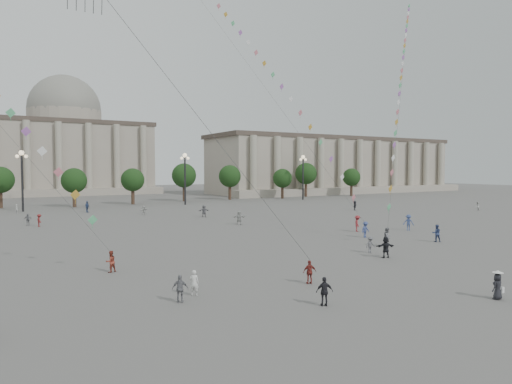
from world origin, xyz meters
TOP-DOWN VIEW (x-y plane):
  - ground at (0.00, 0.00)m, footprint 360.00×360.00m
  - hall_east at (75.00, 93.89)m, footprint 84.00×26.22m
  - hall_central at (0.00, 129.22)m, footprint 48.30×34.30m
  - tree_row at (0.00, 78.00)m, footprint 137.12×5.12m
  - lamp_post_mid_west at (-15.00, 70.00)m, footprint 2.00×0.90m
  - lamp_post_mid_east at (15.00, 70.00)m, footprint 2.00×0.90m
  - lamp_post_far_east at (45.00, 70.00)m, footprint 2.00×0.90m
  - person_crowd_0 at (-5.60, 62.80)m, footprint 1.14×1.14m
  - person_crowd_3 at (9.04, 8.66)m, footprint 1.74×1.04m
  - person_crowd_4 at (1.60, 53.90)m, footprint 1.42×0.97m
  - person_crowd_6 at (9.50, 10.94)m, footprint 0.97×0.56m
  - person_crowd_7 at (8.89, 34.72)m, footprint 1.77×1.33m
  - person_crowd_8 at (18.03, 21.87)m, footprint 1.29×1.43m
  - person_crowd_9 at (36.74, 42.82)m, footprint 1.54×1.36m
  - person_crowd_10 at (-16.07, 67.21)m, footprint 0.62×0.66m
  - person_crowd_12 at (8.67, 45.87)m, footprint 1.80×0.85m
  - person_crowd_13 at (-9.33, 6.13)m, footprint 0.67×0.61m
  - person_crowd_14 at (24.05, 19.47)m, footprint 1.35×1.43m
  - person_crowd_16 at (-15.61, 47.83)m, footprint 0.99×0.55m
  - person_crowd_17 at (-14.39, 45.96)m, footprint 0.79×1.14m
  - person_crowd_18 at (19.76, 12.05)m, footprint 1.10×1.06m
  - person_crowd_19 at (54.92, 31.22)m, footprint 0.92×0.84m
  - tourist_0 at (-1.73, 4.92)m, footprint 0.98×0.63m
  - tourist_1 at (-3.93, 0.63)m, footprint 1.02×0.75m
  - tourist_3 at (-10.54, 5.20)m, footprint 0.99×0.79m
  - kite_flyer_0 at (-12.24, 14.82)m, footprint 0.91×0.80m
  - kite_flyer_1 at (15.55, 17.91)m, footprint 1.20×0.78m
  - kite_flyer_2 at (13.28, 12.56)m, footprint 1.08×0.96m
  - hat_person at (5.49, -3.38)m, footprint 0.75×0.60m
  - kite_train_mid at (9.76, 41.34)m, footprint 11.62×44.19m
  - kite_train_east at (30.30, 26.55)m, footprint 32.36×26.22m

SIDE VIEW (x-z plane):
  - ground at x=0.00m, z-range 0.00..0.00m
  - person_crowd_4 at x=1.60m, z-range 0.00..1.47m
  - person_crowd_6 at x=9.50m, z-range 0.00..1.49m
  - person_crowd_10 at x=-16.07m, z-range 0.00..1.51m
  - person_crowd_13 at x=-9.33m, z-range 0.00..1.54m
  - person_crowd_19 at x=54.92m, z-range 0.00..1.54m
  - tourist_0 at x=-1.73m, z-range 0.00..1.55m
  - tourist_3 at x=-10.54m, z-range 0.00..1.57m
  - kite_flyer_0 at x=-12.24m, z-range 0.00..1.57m
  - tourist_1 at x=-3.93m, z-range 0.00..1.60m
  - person_crowd_16 at x=-15.61m, z-range 0.00..1.60m
  - person_crowd_17 at x=-14.39m, z-range 0.00..1.62m
  - hat_person at x=5.49m, z-range -0.03..1.66m
  - person_crowd_9 at x=36.74m, z-range 0.00..1.69m
  - kite_flyer_1 at x=15.55m, z-range 0.00..1.75m
  - person_crowd_3 at x=9.04m, z-range 0.00..1.79m
  - person_crowd_18 at x=19.76m, z-range 0.00..1.79m
  - kite_flyer_2 at x=13.28m, z-range 0.00..1.83m
  - person_crowd_7 at x=8.89m, z-range 0.00..1.86m
  - person_crowd_12 at x=8.67m, z-range 0.00..1.87m
  - person_crowd_8 at x=18.03m, z-range 0.00..1.93m
  - person_crowd_0 at x=-5.60m, z-range 0.00..1.94m
  - person_crowd_14 at x=24.05m, z-range 0.00..1.95m
  - tree_row at x=0.00m, z-range 1.39..9.39m
  - lamp_post_mid_west at x=-15.00m, z-range 2.03..12.68m
  - lamp_post_mid_east at x=15.00m, z-range 2.03..12.68m
  - lamp_post_far_east at x=45.00m, z-range 2.03..12.68m
  - hall_east at x=75.00m, z-range -0.17..17.03m
  - hall_central at x=0.00m, z-range -3.52..31.98m
  - kite_train_east at x=30.30m, z-range -6.55..48.64m
  - kite_train_mid at x=9.76m, z-range -5.02..63.79m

